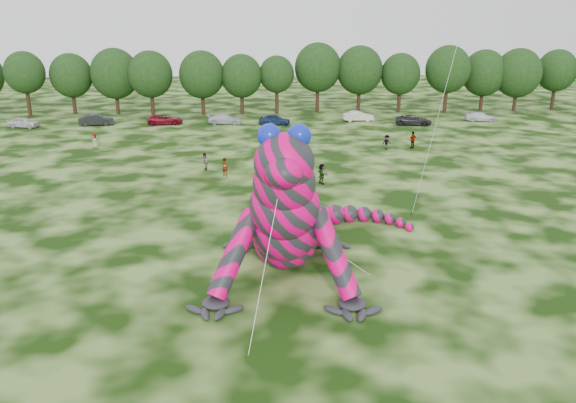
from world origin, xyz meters
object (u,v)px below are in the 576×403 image
(spectator_4, at_px, (95,141))
(car_3, at_px, (225,119))
(tree_14, at_px, (483,80))
(tree_15, at_px, (517,80))
(tree_13, at_px, (447,79))
(car_1, at_px, (96,120))
(car_6, at_px, (414,120))
(tree_10, at_px, (318,78))
(tree_3, at_px, (26,84))
(tree_5, at_px, (115,81))
(tree_12, at_px, (400,83))
(car_4, at_px, (275,120))
(car_5, at_px, (358,116))
(tree_7, at_px, (202,83))
(car_7, at_px, (481,117))
(spectator_2, at_px, (387,142))
(tree_4, at_px, (72,84))
(car_0, at_px, (23,122))
(spectator_3, at_px, (413,140))
(tree_16, at_px, (556,80))
(car_2, at_px, (165,120))
(spectator_5, at_px, (322,174))
(inflatable_gecko, at_px, (286,188))
(tree_9, at_px, (277,85))
(tree_8, at_px, (242,85))
(spectator_1, at_px, (205,162))
(tree_6, at_px, (151,83))

(spectator_4, bearing_deg, car_3, 74.28)
(tree_14, distance_m, tree_15, 5.10)
(tree_13, relative_size, tree_14, 1.08)
(car_1, height_order, car_6, car_1)
(car_3, bearing_deg, tree_10, -46.77)
(tree_3, distance_m, tree_5, 12.67)
(tree_12, relative_size, spectator_4, 5.66)
(car_4, relative_size, spectator_4, 2.69)
(car_5, bearing_deg, tree_7, 72.30)
(tree_14, height_order, car_7, tree_14)
(spectator_2, bearing_deg, car_1, 134.81)
(car_1, bearing_deg, tree_4, 21.85)
(tree_12, bearing_deg, car_0, -169.13)
(car_7, height_order, spectator_3, spectator_3)
(tree_16, relative_size, car_0, 2.31)
(car_4, bearing_deg, tree_4, 80.74)
(tree_5, bearing_deg, tree_7, -7.13)
(car_2, height_order, spectator_5, spectator_5)
(inflatable_gecko, bearing_deg, spectator_4, 125.58)
(tree_7, bearing_deg, tree_15, 1.14)
(tree_3, height_order, tree_14, tree_3)
(tree_3, xyz_separation_m, tree_5, (12.59, 1.37, 0.18))
(tree_13, distance_m, tree_16, 18.46)
(tree_10, relative_size, tree_12, 1.17)
(car_1, xyz_separation_m, car_6, (43.03, -2.26, -0.07))
(car_1, bearing_deg, car_5, -95.96)
(tree_5, distance_m, spectator_4, 24.87)
(tree_5, height_order, tree_14, tree_5)
(car_6, relative_size, spectator_4, 3.08)
(tree_7, height_order, car_3, tree_7)
(tree_13, bearing_deg, tree_9, 179.52)
(tree_3, height_order, car_6, tree_3)
(tree_8, height_order, car_5, tree_8)
(spectator_1, height_order, spectator_3, spectator_3)
(car_4, xyz_separation_m, spectator_3, (14.75, -15.74, 0.22))
(car_7, relative_size, spectator_2, 2.72)
(tree_5, bearing_deg, tree_3, -173.80)
(tree_15, xyz_separation_m, car_6, (-19.25, -11.44, -4.14))
(car_2, xyz_separation_m, car_6, (33.83, -2.55, 0.01))
(tree_4, relative_size, tree_13, 0.89)
(tree_3, bearing_deg, spectator_5, -44.86)
(car_1, distance_m, car_4, 24.18)
(spectator_2, bearing_deg, tree_7, 111.51)
(tree_7, height_order, tree_8, tree_7)
(tree_4, relative_size, tree_12, 1.01)
(inflatable_gecko, xyz_separation_m, tree_12, (20.70, 55.84, 0.02))
(tree_7, distance_m, car_7, 40.64)
(tree_5, height_order, tree_6, tree_5)
(tree_6, height_order, car_2, tree_6)
(tree_8, distance_m, tree_10, 11.75)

